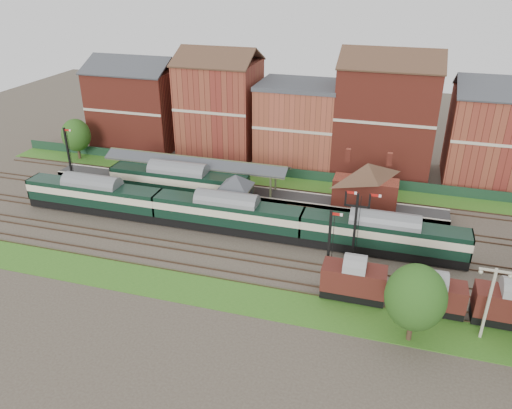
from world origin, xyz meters
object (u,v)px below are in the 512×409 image
(platform_railcar, at_px, (179,182))
(goods_van_a, at_px, (354,280))
(semaphore_bracket, at_px, (356,223))
(signal_box, at_px, (236,196))
(dmu_train, at_px, (227,213))

(platform_railcar, relative_size, goods_van_a, 3.18)
(goods_van_a, bearing_deg, semaphore_bracket, 96.65)
(signal_box, height_order, platform_railcar, signal_box)
(semaphore_bracket, relative_size, goods_van_a, 1.37)
(signal_box, bearing_deg, semaphore_bracket, -20.92)
(semaphore_bracket, relative_size, platform_railcar, 0.43)
(signal_box, height_order, semaphore_bracket, semaphore_bracket)
(semaphore_bracket, xyz_separation_m, goods_van_a, (0.76, -6.50, -2.57))
(signal_box, relative_size, platform_railcar, 0.32)
(platform_railcar, bearing_deg, semaphore_bracket, -20.44)
(dmu_train, xyz_separation_m, goods_van_a, (15.80, -9.00, -0.36))
(platform_railcar, xyz_separation_m, goods_van_a, (24.90, -15.50, -0.49))
(dmu_train, distance_m, goods_van_a, 18.19)
(platform_railcar, bearing_deg, goods_van_a, -31.90)
(dmu_train, xyz_separation_m, platform_railcar, (-9.10, 6.50, 0.13))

